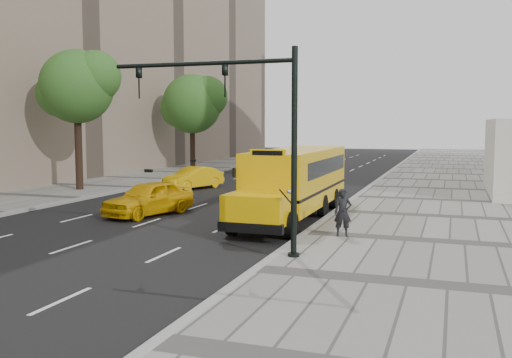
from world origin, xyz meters
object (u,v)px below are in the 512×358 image
(tree_b, at_px, (78,86))
(pedestrian, at_px, (343,213))
(taxi_far, at_px, (193,178))
(school_bus, at_px, (296,177))
(taxi_near, at_px, (149,198))
(traffic_signal, at_px, (250,125))
(tree_c, at_px, (193,103))

(tree_b, relative_size, pedestrian, 5.05)
(taxi_far, relative_size, pedestrian, 2.50)
(school_bus, relative_size, taxi_near, 2.51)
(pedestrian, xyz_separation_m, traffic_signal, (-2.24, -3.55, 3.09))
(taxi_near, bearing_deg, school_bus, 30.70)
(pedestrian, bearing_deg, taxi_near, 146.05)
(tree_b, relative_size, taxi_far, 2.02)
(taxi_near, height_order, pedestrian, pedestrian)
(taxi_far, bearing_deg, school_bus, -22.95)
(tree_c, distance_m, pedestrian, 31.30)
(taxi_near, distance_m, taxi_far, 10.60)
(taxi_near, xyz_separation_m, traffic_signal, (7.11, -6.24, 3.31))
(tree_b, height_order, taxi_near, tree_b)
(tree_c, bearing_deg, school_bus, -54.31)
(tree_c, height_order, school_bus, tree_c)
(school_bus, distance_m, taxi_far, 12.45)
(taxi_near, xyz_separation_m, pedestrian, (9.35, -2.69, 0.21))
(taxi_near, height_order, traffic_signal, traffic_signal)
(tree_c, bearing_deg, taxi_far, -64.70)
(school_bus, relative_size, pedestrian, 6.80)
(tree_c, xyz_separation_m, traffic_signal, (15.59, -28.79, -1.82))
(pedestrian, bearing_deg, traffic_signal, -140.11)
(taxi_near, bearing_deg, tree_b, 157.27)
(tree_b, bearing_deg, school_bus, -17.72)
(pedestrian, bearing_deg, school_bus, 105.17)
(pedestrian, relative_size, traffic_signal, 0.27)
(taxi_far, height_order, pedestrian, pedestrian)
(tree_b, distance_m, taxi_near, 12.12)
(tree_b, distance_m, tree_c, 15.99)
(tree_c, height_order, taxi_near, tree_c)
(taxi_near, relative_size, pedestrian, 2.71)
(tree_b, distance_m, taxi_far, 8.95)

